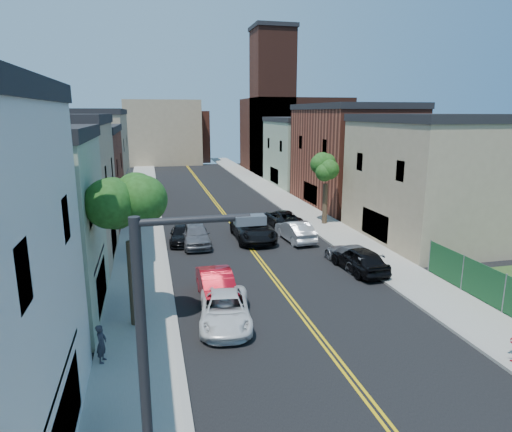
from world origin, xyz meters
TOP-DOWN VIEW (x-y plane):
  - sidewalk_left at (-7.90, 40.00)m, footprint 3.20×100.00m
  - sidewalk_right at (7.90, 40.00)m, footprint 3.20×100.00m
  - curb_left at (-6.15, 40.00)m, footprint 0.30×100.00m
  - curb_right at (6.15, 40.00)m, footprint 0.30×100.00m
  - bldg_left_tan_near at (-14.00, 25.00)m, footprint 9.00×10.00m
  - bldg_left_brick at (-14.00, 36.00)m, footprint 9.00×12.00m
  - bldg_left_tan_far at (-14.00, 50.00)m, footprint 9.00×16.00m
  - bldg_right_tan at (14.00, 24.00)m, footprint 9.00×12.00m
  - bldg_right_brick at (14.00, 38.00)m, footprint 9.00×14.00m
  - bldg_right_palegrn at (14.00, 52.00)m, footprint 9.00×12.00m
  - church at (16.33, 67.07)m, footprint 16.20×14.20m
  - backdrop_left at (-4.00, 82.00)m, footprint 14.00×8.00m
  - backdrop_center at (0.00, 86.00)m, footprint 10.00×8.00m
  - tree_left_mid at (-7.88, 14.01)m, footprint 5.20×5.20m
  - tree_right_far at (7.92, 30.01)m, footprint 4.40×4.40m
  - street_lamp at (-7.01, 1.00)m, footprint 2.14×0.25m
  - red_sedan at (-3.80, 16.02)m, footprint 1.76×4.84m
  - white_pickup at (-3.83, 13.30)m, footprint 2.99×5.31m
  - grey_car_left at (-3.80, 26.35)m, footprint 2.07×4.96m
  - black_car_left at (-4.75, 27.38)m, footprint 2.20×4.54m
  - grey_car_right at (5.50, 19.44)m, footprint 2.37×4.99m
  - black_car_right at (5.50, 18.33)m, footprint 2.25×4.85m
  - silver_car_right at (3.80, 25.82)m, footprint 2.01×4.89m
  - dark_car_right_far at (4.15, 30.39)m, footprint 2.54×5.25m
  - black_suv_lane at (0.67, 26.82)m, footprint 2.93×6.16m
  - pedestrian_left at (-9.10, 10.94)m, footprint 0.49×0.64m

SIDE VIEW (x-z plane):
  - sidewalk_left at x=-7.90m, z-range 0.00..0.15m
  - sidewalk_right at x=7.90m, z-range 0.00..0.15m
  - curb_left at x=-6.15m, z-range 0.00..0.15m
  - curb_right at x=6.15m, z-range 0.00..0.15m
  - black_car_left at x=-4.75m, z-range 0.00..1.27m
  - white_pickup at x=-3.83m, z-range 0.00..1.40m
  - grey_car_right at x=5.50m, z-range 0.00..1.40m
  - dark_car_right_far at x=4.15m, z-range 0.00..1.44m
  - silver_car_right at x=3.80m, z-range 0.00..1.58m
  - red_sedan at x=-3.80m, z-range 0.00..1.59m
  - black_car_right at x=5.50m, z-range 0.00..1.61m
  - grey_car_left at x=-3.80m, z-range 0.00..1.68m
  - black_suv_lane at x=0.67m, z-range 0.00..1.70m
  - pedestrian_left at x=-9.10m, z-range 0.15..1.70m
  - bldg_left_brick at x=-14.00m, z-range 0.00..8.00m
  - bldg_right_palegrn at x=14.00m, z-range 0.00..8.50m
  - bldg_left_tan_near at x=-14.00m, z-range 0.00..9.00m
  - bldg_right_tan at x=14.00m, z-range 0.00..9.00m
  - street_lamp at x=-7.01m, z-range 0.72..8.72m
  - bldg_left_tan_far at x=-14.00m, z-range 0.00..9.50m
  - bldg_right_brick at x=14.00m, z-range 0.00..10.00m
  - backdrop_center at x=0.00m, z-range 0.00..10.00m
  - tree_right_far at x=7.92m, z-range 1.74..9.77m
  - backdrop_left at x=-4.00m, z-range 0.00..12.00m
  - tree_left_mid at x=-7.88m, z-range 1.94..11.23m
  - church at x=16.33m, z-range -4.06..18.54m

